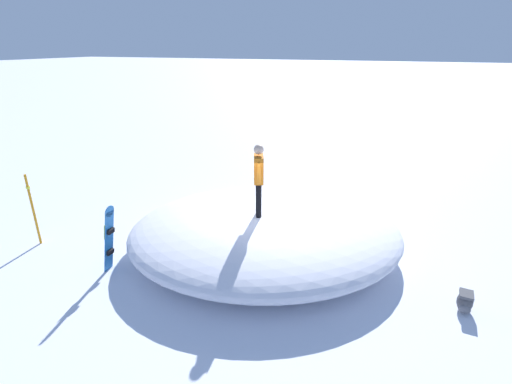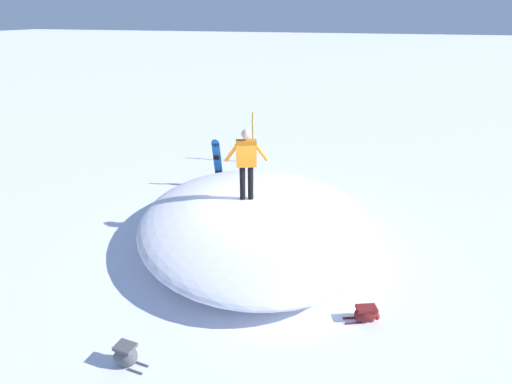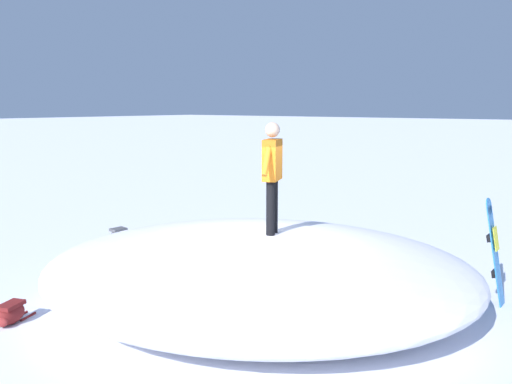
# 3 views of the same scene
# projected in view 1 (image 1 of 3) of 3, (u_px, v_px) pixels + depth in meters

# --- Properties ---
(ground) EXTENTS (240.00, 240.00, 0.00)m
(ground) POSITION_uv_depth(u_px,v_px,m) (264.00, 245.00, 10.09)
(ground) COLOR white
(snow_mound) EXTENTS (8.11, 8.65, 1.09)m
(snow_mound) POSITION_uv_depth(u_px,v_px,m) (265.00, 231.00, 9.67)
(snow_mound) COLOR white
(snow_mound) RESTS_ON ground
(snowboarder_standing) EXTENTS (1.02, 0.48, 1.78)m
(snowboarder_standing) POSITION_uv_depth(u_px,v_px,m) (259.00, 175.00, 8.89)
(snowboarder_standing) COLOR black
(snowboarder_standing) RESTS_ON snow_mound
(snowboard_primary_upright) EXTENTS (0.28, 0.35, 1.70)m
(snowboard_primary_upright) POSITION_uv_depth(u_px,v_px,m) (109.00, 238.00, 8.63)
(snowboard_primary_upright) COLOR #2672BF
(snowboard_primary_upright) RESTS_ON ground
(backpack_near) EXTENTS (0.59, 0.33, 0.42)m
(backpack_near) POSITION_uv_depth(u_px,v_px,m) (465.00, 302.00, 7.53)
(backpack_near) COLOR #4C4C51
(backpack_near) RESTS_ON ground
(backpack_far) EXTENTS (0.70, 0.44, 0.31)m
(backpack_far) POSITION_uv_depth(u_px,v_px,m) (368.00, 214.00, 11.54)
(backpack_far) COLOR maroon
(backpack_far) RESTS_ON ground
(trail_marker_pole) EXTENTS (0.10, 0.10, 1.96)m
(trail_marker_pole) POSITION_uv_depth(u_px,v_px,m) (33.00, 208.00, 9.80)
(trail_marker_pole) COLOR orange
(trail_marker_pole) RESTS_ON ground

